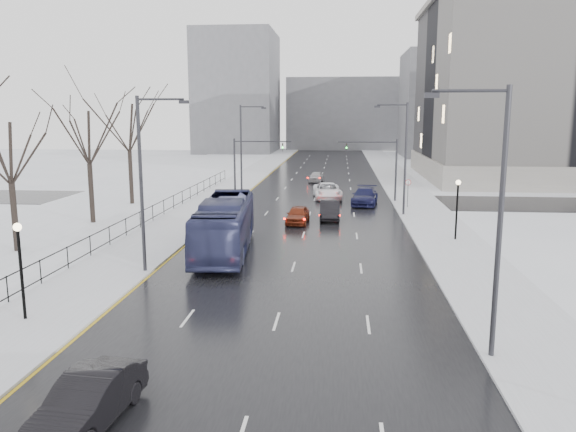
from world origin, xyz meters
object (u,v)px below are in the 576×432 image
(streetlight_r_mid, at_px, (403,153))
(no_uturn_sign, at_px, (408,185))
(tree_park_d, at_px, (93,224))
(sedan_center_near, at_px, (298,215))
(streetlight_r_near, at_px, (494,211))
(sedan_left_near, at_px, (88,401))
(tree_park_c, at_px, (18,252))
(streetlight_l_far, at_px, (243,145))
(sedan_right_far, at_px, (365,196))
(streetlight_l_near, at_px, (145,176))
(lamppost_r_mid, at_px, (457,201))
(sedan_center_far, at_px, (316,177))
(bus, at_px, (225,225))
(sedan_right_cross, at_px, (327,191))
(lamppost_l, at_px, (20,257))
(sedan_right_near, at_px, (330,210))
(mast_signal_left, at_px, (245,161))
(tree_park_e, at_px, (132,205))
(mast_signal_right, at_px, (386,163))

(streetlight_r_mid, relative_size, no_uturn_sign, 3.70)
(streetlight_r_mid, bearing_deg, no_uturn_sign, 75.52)
(tree_park_d, distance_m, sedan_center_near, 17.11)
(streetlight_r_near, relative_size, sedan_left_near, 2.14)
(tree_park_c, bearing_deg, no_uturn_sign, 35.83)
(streetlight_r_mid, xyz_separation_m, streetlight_l_far, (-16.33, 12.00, 0.00))
(sedan_left_near, xyz_separation_m, sedan_right_far, (9.69, 41.76, 0.08))
(streetlight_l_near, relative_size, sedan_center_near, 2.34)
(lamppost_r_mid, xyz_separation_m, sedan_center_far, (-11.50, 34.71, -2.20))
(sedan_left_near, bearing_deg, bus, 96.13)
(sedan_right_cross, bearing_deg, sedan_right_far, -48.98)
(streetlight_r_mid, relative_size, bus, 0.78)
(lamppost_l, bearing_deg, sedan_right_near, 63.28)
(tree_park_c, height_order, lamppost_r_mid, tree_park_c)
(streetlight_l_far, distance_m, mast_signal_left, 4.36)
(sedan_right_cross, relative_size, sedan_center_far, 1.48)
(lamppost_r_mid, bearing_deg, tree_park_e, 154.38)
(tree_park_c, relative_size, tree_park_e, 0.85)
(sedan_right_far, bearing_deg, mast_signal_left, 177.64)
(tree_park_d, xyz_separation_m, lamppost_l, (6.80, -22.00, 2.94))
(streetlight_l_near, xyz_separation_m, lamppost_r_mid, (19.17, 10.00, -2.67))
(streetlight_r_near, bearing_deg, sedan_left_near, -155.32)
(tree_park_e, xyz_separation_m, mast_signal_right, (25.53, 4.00, 4.11))
(sedan_right_cross, bearing_deg, no_uturn_sign, -41.14)
(sedan_right_cross, bearing_deg, tree_park_c, -134.03)
(streetlight_r_mid, relative_size, sedan_right_cross, 1.63)
(sedan_center_far, bearing_deg, tree_park_d, -112.46)
(tree_park_c, bearing_deg, sedan_center_near, 32.84)
(sedan_right_far, xyz_separation_m, sedan_center_far, (-5.69, 18.77, -0.15))
(mast_signal_left, bearing_deg, sedan_right_near, -48.73)
(tree_park_d, distance_m, tree_park_e, 10.01)
(streetlight_r_near, distance_m, no_uturn_sign, 34.18)
(no_uturn_sign, relative_size, sedan_center_far, 0.65)
(lamppost_l, height_order, sedan_right_cross, lamppost_l)
(tree_park_c, bearing_deg, mast_signal_left, 65.03)
(mast_signal_left, xyz_separation_m, sedan_right_cross, (8.69, 1.49, -3.22))
(tree_park_d, height_order, no_uturn_sign, tree_park_d)
(lamppost_l, distance_m, mast_signal_right, 40.41)
(mast_signal_left, distance_m, sedan_right_cross, 9.39)
(streetlight_r_mid, height_order, sedan_left_near, streetlight_r_mid)
(sedan_left_near, bearing_deg, sedan_center_far, 91.53)
(tree_park_c, height_order, streetlight_r_mid, streetlight_r_mid)
(bus, bearing_deg, tree_park_c, -179.91)
(sedan_left_near, relative_size, sedan_right_far, 0.80)
(streetlight_l_near, height_order, lamppost_r_mid, streetlight_l_near)
(sedan_right_cross, bearing_deg, mast_signal_right, -20.17)
(tree_park_c, distance_m, sedan_center_near, 21.12)
(sedan_right_far, bearing_deg, streetlight_l_near, -110.27)
(lamppost_r_mid, bearing_deg, mast_signal_left, 135.52)
(sedan_center_far, bearing_deg, streetlight_l_near, -92.79)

